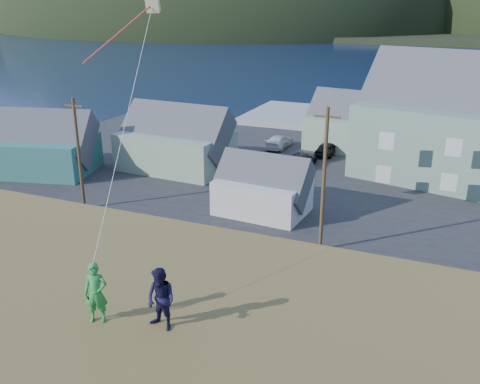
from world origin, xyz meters
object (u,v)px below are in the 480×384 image
object	(u,v)px
shed_teal	(43,145)
shed_palegreen_far	(362,124)
shed_palegreen_near	(175,141)
shed_white	(263,187)
wharf	(345,120)
kite_flyer_green	(96,293)
kite_flyer_navy	(161,299)

from	to	relation	value
shed_teal	shed_palegreen_far	distance (m)	32.30
shed_palegreen_near	shed_white	world-z (taller)	shed_palegreen_near
wharf	shed_palegreen_near	world-z (taller)	shed_palegreen_near
kite_flyer_green	shed_palegreen_far	bearing A→B (deg)	69.52
shed_palegreen_near	kite_flyer_navy	world-z (taller)	kite_flyer_navy
shed_teal	shed_white	xyz separation A→B (m)	(22.39, -1.53, -0.54)
shed_palegreen_far	kite_flyer_green	bearing A→B (deg)	-79.56
wharf	shed_palegreen_far	world-z (taller)	shed_palegreen_far
shed_teal	kite_flyer_navy	xyz separation A→B (m)	(28.90, -26.71, 5.37)
shed_palegreen_far	kite_flyer_navy	world-z (taller)	kite_flyer_navy
wharf	shed_palegreen_far	xyz separation A→B (m)	(4.43, -12.91, 2.48)
shed_teal	shed_white	distance (m)	22.45
wharf	kite_flyer_green	size ratio (longest dim) A/B	14.79
shed_palegreen_near	kite_flyer_green	bearing A→B (deg)	-60.36
wharf	kite_flyer_navy	world-z (taller)	kite_flyer_navy
wharf	shed_palegreen_near	distance (m)	28.71
shed_palegreen_far	wharf	bearing A→B (deg)	117.77
shed_palegreen_near	shed_palegreen_far	distance (m)	20.30
shed_white	wharf	bearing A→B (deg)	95.71
shed_palegreen_near	shed_white	xyz separation A→B (m)	(11.61, -7.31, -0.69)
shed_white	kite_flyer_navy	size ratio (longest dim) A/B	4.16
shed_white	shed_palegreen_far	bearing A→B (deg)	84.77
shed_palegreen_near	kite_flyer_green	size ratio (longest dim) A/B	6.15
shed_white	kite_flyer_green	xyz separation A→B (m)	(4.71, -25.58, 5.91)
wharf	kite_flyer_navy	xyz separation A→B (m)	(7.55, -59.08, 7.63)
shed_teal	shed_palegreen_far	xyz separation A→B (m)	(25.78, 19.46, 0.22)
wharf	shed_palegreen_near	xyz separation A→B (m)	(-10.58, -26.58, 2.41)
shed_white	shed_palegreen_far	xyz separation A→B (m)	(3.40, 20.99, 0.76)
kite_flyer_green	kite_flyer_navy	size ratio (longest dim) A/B	0.99
shed_white	kite_flyer_navy	distance (m)	26.67
wharf	kite_flyer_green	xyz separation A→B (m)	(5.75, -59.48, 7.63)
shed_palegreen_near	shed_white	distance (m)	13.74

